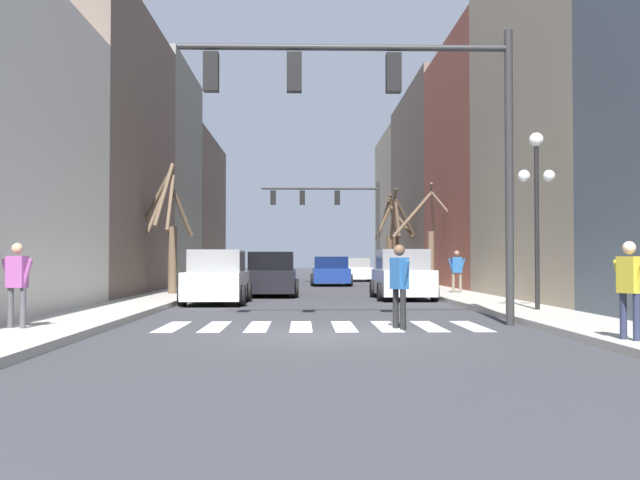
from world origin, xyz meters
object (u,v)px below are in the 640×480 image
at_px(street_lamp_right_corner, 537,184).
at_px(street_tree_right_far, 169,231).
at_px(traffic_signal_near, 386,104).
at_px(pedestrian_waiting_at_curb, 399,279).
at_px(street_tree_right_mid, 391,239).
at_px(pedestrian_on_right_sidewalk, 629,282).
at_px(pedestrian_near_right_corner, 457,268).
at_px(street_tree_left_mid, 397,241).
at_px(car_parked_left_near, 356,270).
at_px(street_tree_right_near, 429,242).
at_px(car_parked_right_far, 402,276).
at_px(car_parked_left_far, 272,275).
at_px(traffic_signal_far, 334,208).
at_px(pedestrian_crossing_street, 17,278).
at_px(car_parked_right_near, 331,272).
at_px(car_parked_left_mid, 217,279).

xyz_separation_m(street_lamp_right_corner, street_tree_right_far, (-10.90, 9.14, -0.84)).
relative_size(traffic_signal_near, pedestrian_waiting_at_curb, 4.21).
bearing_deg(street_tree_right_mid, traffic_signal_near, -96.91).
distance_m(pedestrian_on_right_sidewalk, street_tree_right_far, 19.24).
bearing_deg(street_tree_right_far, street_tree_right_mid, 60.40).
xyz_separation_m(pedestrian_near_right_corner, street_tree_left_mid, (-0.27, 15.85, 1.40)).
height_order(traffic_signal_near, pedestrian_waiting_at_curb, traffic_signal_near).
height_order(car_parked_left_near, street_tree_right_near, street_tree_right_near).
distance_m(street_lamp_right_corner, street_tree_right_near, 16.24).
relative_size(street_lamp_right_corner, car_parked_left_near, 1.09).
bearing_deg(car_parked_left_near, street_tree_right_mid, -145.82).
relative_size(car_parked_right_far, street_tree_right_mid, 0.82).
bearing_deg(street_lamp_right_corner, car_parked_left_far, 124.64).
relative_size(traffic_signal_far, pedestrian_near_right_corner, 4.33).
distance_m(car_parked_left_far, street_tree_right_near, 9.37).
xyz_separation_m(street_lamp_right_corner, street_tree_right_mid, (-0.46, 27.52, -0.63)).
xyz_separation_m(pedestrian_crossing_street, pedestrian_on_right_sidewalk, (10.38, -2.30, -0.01)).
bearing_deg(car_parked_right_far, street_lamp_right_corner, -163.10).
bearing_deg(street_tree_right_near, pedestrian_near_right_corner, -90.46).
height_order(traffic_signal_far, pedestrian_waiting_at_curb, traffic_signal_far).
bearing_deg(car_parked_left_far, car_parked_right_near, 166.94).
xyz_separation_m(car_parked_left_mid, street_tree_left_mid, (8.37, 20.33, 1.70)).
distance_m(car_parked_left_far, car_parked_left_mid, 5.35).
bearing_deg(street_tree_right_far, pedestrian_waiting_at_curb, -61.53).
bearing_deg(street_tree_left_mid, street_tree_right_mid, 94.43).
relative_size(car_parked_left_mid, street_tree_right_far, 0.85).
relative_size(car_parked_left_far, street_tree_right_near, 0.93).
relative_size(traffic_signal_far, car_parked_right_far, 1.59).
distance_m(car_parked_right_far, pedestrian_crossing_street, 15.48).
distance_m(car_parked_right_near, pedestrian_on_right_sidewalk, 29.62).
distance_m(street_lamp_right_corner, street_tree_right_far, 14.25).
bearing_deg(car_parked_left_mid, street_lamp_right_corner, -121.01).
height_order(pedestrian_near_right_corner, street_tree_left_mid, street_tree_left_mid).
bearing_deg(traffic_signal_far, street_tree_right_mid, 31.99).
distance_m(pedestrian_on_right_sidewalk, street_tree_right_near, 23.43).
xyz_separation_m(traffic_signal_near, street_tree_right_far, (-6.77, 11.95, -2.28)).
distance_m(traffic_signal_near, pedestrian_waiting_at_curb, 3.84).
height_order(pedestrian_near_right_corner, street_tree_right_mid, street_tree_right_mid).
bearing_deg(street_tree_right_far, street_tree_right_near, 32.89).
height_order(car_parked_right_far, pedestrian_on_right_sidewalk, car_parked_right_far).
xyz_separation_m(pedestrian_waiting_at_curb, street_tree_left_mid, (3.66, 29.18, 1.49)).
bearing_deg(car_parked_right_near, street_lamp_right_corner, -168.82).
xyz_separation_m(car_parked_right_far, car_parked_left_mid, (-6.30, -2.61, -0.02)).
bearing_deg(car_parked_right_far, pedestrian_crossing_street, 145.25).
bearing_deg(car_parked_left_far, car_parked_left_mid, -16.64).
xyz_separation_m(car_parked_left_far, car_parked_left_near, (4.70, 20.10, -0.08)).
relative_size(traffic_signal_near, street_tree_right_mid, 1.35).
bearing_deg(pedestrian_on_right_sidewalk, car_parked_left_near, -19.69).
distance_m(car_parked_left_far, street_tree_left_mid, 16.75).
bearing_deg(pedestrian_on_right_sidewalk, street_lamp_right_corner, -28.66).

